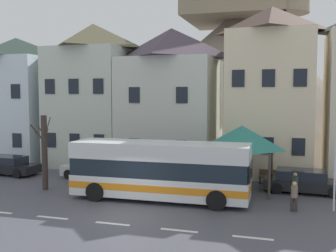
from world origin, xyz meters
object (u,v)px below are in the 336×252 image
hilltop_castle (236,73)px  pedestrian_02 (237,182)px  parked_car_02 (304,181)px  parked_car_03 (9,165)px  townhouse_01 (94,94)px  public_bench (271,176)px  parked_car_00 (93,169)px  transit_bus (160,171)px  bus_shelter (242,138)px  townhouse_00 (17,99)px  pedestrian_01 (295,186)px  townhouse_03 (270,91)px  pedestrian_00 (294,195)px  townhouse_02 (171,99)px  bare_tree_00 (44,152)px

hilltop_castle → pedestrian_02: bearing=-82.7°
parked_car_02 → parked_car_03: 19.70m
townhouse_01 → public_bench: (14.04, -3.57, -5.13)m
parked_car_00 → transit_bus: bearing=153.9°
bus_shelter → parked_car_03: 16.38m
townhouse_00 → parked_car_03: bearing=-58.6°
townhouse_00 → pedestrian_01: size_ratio=6.77×
townhouse_03 → pedestrian_02: bearing=-101.7°
bus_shelter → pedestrian_00: bus_shelter is taller
townhouse_02 → pedestrian_00: bearing=-47.0°
pedestrian_01 → bare_tree_00: size_ratio=0.35×
hilltop_castle → parked_car_00: bearing=-105.0°
townhouse_00 → bare_tree_00: townhouse_00 is taller
townhouse_01 → parked_car_03: bearing=-123.0°
townhouse_01 → pedestrian_01: townhouse_01 is taller
parked_car_00 → parked_car_02: size_ratio=0.92×
parked_car_02 → public_bench: 2.59m
public_bench → townhouse_01: bearing=165.7°
pedestrian_01 → pedestrian_02: bearing=172.3°
pedestrian_01 → pedestrian_02: size_ratio=1.04×
hilltop_castle → transit_bus: bearing=-91.1°
townhouse_01 → townhouse_02: bearing=1.7°
townhouse_03 → bus_shelter: (-1.31, -5.51, -2.74)m
townhouse_03 → public_bench: size_ratio=8.06×
townhouse_00 → bare_tree_00: size_ratio=2.36×
parked_car_02 → parked_car_03: parked_car_02 is taller
parked_car_00 → pedestrian_00: bearing=169.4°
hilltop_castle → pedestrian_00: size_ratio=24.92×
townhouse_00 → townhouse_03: 21.02m
parked_car_03 → public_bench: bearing=11.1°
townhouse_02 → pedestrian_02: bearing=-50.9°
parked_car_03 → pedestrian_00: pedestrian_00 is taller
townhouse_02 → parked_car_00: bearing=-124.4°
townhouse_02 → bare_tree_00: size_ratio=2.41×
parked_car_00 → townhouse_00: bearing=-21.6°
bus_shelter → pedestrian_00: 5.14m
parked_car_02 → pedestrian_00: size_ratio=3.19×
parked_car_03 → pedestrian_02: (16.11, -1.34, 0.15)m
hilltop_castle → parked_car_00: size_ratio=8.46×
transit_bus → townhouse_00: bearing=148.5°
townhouse_01 → pedestrian_00: townhouse_01 is taller
townhouse_00 → parked_car_00: townhouse_00 is taller
pedestrian_01 → bare_tree_00: bearing=-174.1°
bare_tree_00 → hilltop_castle: bearing=74.4°
pedestrian_00 → public_bench: size_ratio=1.01×
parked_car_02 → pedestrian_02: size_ratio=3.14×
townhouse_00 → hilltop_castle: (16.30, 18.76, 2.97)m
pedestrian_00 → townhouse_01: bearing=148.6°
parked_car_00 → parked_car_03: 6.38m
transit_bus → parked_car_00: 7.10m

